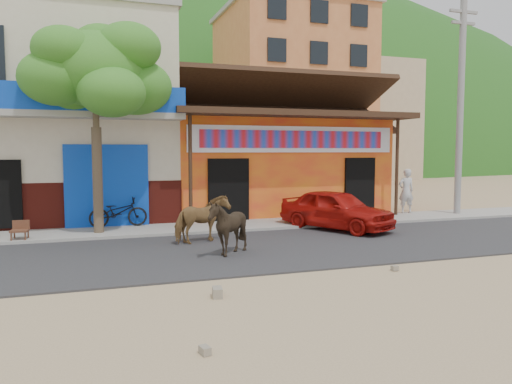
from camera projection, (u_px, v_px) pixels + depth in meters
ground at (339, 269)px, 10.35m from camera, size 120.00×120.00×0.00m
road at (292, 247)px, 12.71m from camera, size 60.00×5.00×0.04m
sidewalk at (249, 226)px, 16.00m from camera, size 60.00×2.00×0.12m
dance_club at (265, 167)px, 20.27m from camera, size 8.00×6.00×3.60m
cafe_building at (67, 121)px, 17.70m from camera, size 7.00×6.00×7.00m
apartment_front at (290, 101)px, 35.39m from camera, size 9.00×9.00×12.00m
apartment_rear at (358, 122)px, 44.04m from camera, size 8.00×8.00×10.00m
hillside at (117, 87)px, 75.32m from camera, size 100.00×40.00×24.00m
tree at (96, 127)px, 14.07m from camera, size 3.00×3.00×6.00m
utility_pole at (460, 105)px, 18.32m from camera, size 0.24×0.24×8.00m
cow_tan at (202, 219)px, 13.10m from camera, size 1.62×1.17×1.24m
cow_dark at (228, 227)px, 11.52m from camera, size 1.18×1.05×1.30m
red_car at (336, 209)px, 15.32m from camera, size 2.96×3.89×1.24m
scooter at (118, 212)px, 15.30m from camera, size 1.77×0.69×0.91m
pedestrian at (406, 191)px, 18.67m from camera, size 0.65×0.47×1.66m
cafe_chair_right at (19, 222)px, 13.16m from camera, size 0.47×0.47×0.92m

